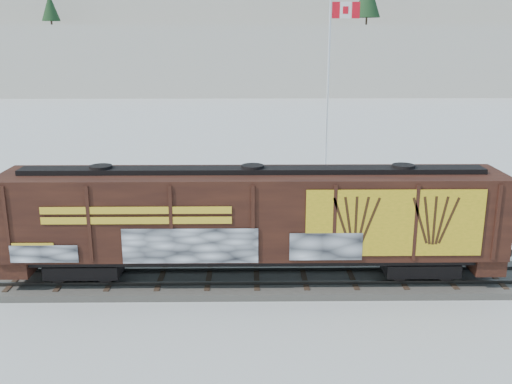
{
  "coord_description": "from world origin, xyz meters",
  "views": [
    {
      "loc": [
        -0.3,
        -22.11,
        10.02
      ],
      "look_at": [
        0.01,
        3.0,
        3.18
      ],
      "focal_mm": 40.0,
      "sensor_mm": 36.0,
      "label": 1
    }
  ],
  "objects_px": {
    "hopper_railcar": "(253,216)",
    "car_white": "(219,220)",
    "car_silver": "(186,219)",
    "car_dark": "(379,211)",
    "flagpole": "(328,122)"
  },
  "relations": [
    {
      "from": "hopper_railcar",
      "to": "car_white",
      "type": "bearing_deg",
      "value": 105.82
    },
    {
      "from": "flagpole",
      "to": "car_dark",
      "type": "distance_m",
      "value": 8.24
    },
    {
      "from": "flagpole",
      "to": "car_dark",
      "type": "height_order",
      "value": "flagpole"
    },
    {
      "from": "hopper_railcar",
      "to": "car_dark",
      "type": "xyz_separation_m",
      "value": [
        7.13,
        8.19,
        -2.33
      ]
    },
    {
      "from": "car_silver",
      "to": "car_dark",
      "type": "relative_size",
      "value": 1.16
    },
    {
      "from": "hopper_railcar",
      "to": "car_white",
      "type": "xyz_separation_m",
      "value": [
        -1.72,
        6.06,
        -2.12
      ]
    },
    {
      "from": "car_silver",
      "to": "hopper_railcar",
      "type": "bearing_deg",
      "value": -140.49
    },
    {
      "from": "car_white",
      "to": "car_silver",
      "type": "bearing_deg",
      "value": 111.82
    },
    {
      "from": "hopper_railcar",
      "to": "car_dark",
      "type": "distance_m",
      "value": 11.1
    },
    {
      "from": "flagpole",
      "to": "car_dark",
      "type": "xyz_separation_m",
      "value": [
        2.05,
        -6.93,
        -3.97
      ]
    },
    {
      "from": "hopper_railcar",
      "to": "car_dark",
      "type": "relative_size",
      "value": 4.63
    },
    {
      "from": "flagpole",
      "to": "car_dark",
      "type": "relative_size",
      "value": 2.85
    },
    {
      "from": "car_silver",
      "to": "car_dark",
      "type": "height_order",
      "value": "car_silver"
    },
    {
      "from": "car_silver",
      "to": "car_white",
      "type": "bearing_deg",
      "value": -81.28
    },
    {
      "from": "flagpole",
      "to": "hopper_railcar",
      "type": "bearing_deg",
      "value": -108.56
    }
  ]
}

